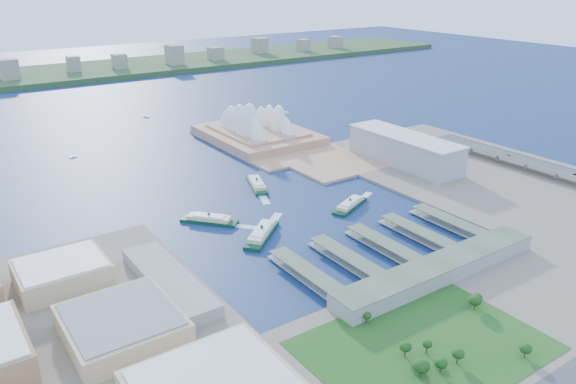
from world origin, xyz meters
TOP-DOWN VIEW (x-y plane):
  - ground at (0.00, 0.00)m, footprint 3000.00×3000.00m
  - south_land at (0.00, -210.00)m, footprint 720.00×180.00m
  - east_land at (240.00, -50.00)m, footprint 240.00×500.00m
  - peninsula at (107.50, 260.00)m, footprint 135.00×220.00m
  - far_shore at (0.00, 980.00)m, footprint 2200.00×260.00m
  - opera_house at (105.00, 280.00)m, footprint 134.00×180.00m
  - toaster_building at (195.00, 80.00)m, footprint 45.00×155.00m
  - expressway at (300.00, -60.00)m, footprint 26.00×340.00m
  - west_buildings at (-250.00, -70.00)m, footprint 200.00×280.00m
  - ferry_wharves at (14.00, -75.00)m, footprint 184.00×90.00m
  - terminal_building at (15.00, -135.00)m, footprint 200.00×28.00m
  - park at (-60.00, -190.00)m, footprint 150.00×110.00m
  - far_skyline at (0.00, 960.00)m, footprint 1900.00×140.00m
  - ferry_a at (-83.60, 63.50)m, footprint 47.25×51.49m
  - ferry_b at (4.83, 119.74)m, footprint 32.95×58.46m
  - ferry_c at (-58.47, 8.12)m, footprint 56.44×51.43m
  - ferry_d at (52.37, 14.79)m, footprint 54.97×34.26m
  - boat_b at (-136.40, 346.65)m, footprint 9.57×5.93m
  - boat_c at (232.24, 392.84)m, footprint 4.74×11.51m
  - boat_e at (22.70, 499.85)m, footprint 8.28×13.08m
  - car_b at (296.00, -82.43)m, footprint 1.30×3.72m
  - car_c at (296.00, 1.94)m, footprint 1.96×4.82m

SIDE VIEW (x-z plane):
  - ground at x=0.00m, z-range 0.00..0.00m
  - boat_b at x=-136.40m, z-range 0.00..2.44m
  - boat_c at x=232.24m, z-range 0.00..2.51m
  - south_land at x=0.00m, z-range 0.00..3.00m
  - east_land at x=240.00m, z-range 0.00..3.00m
  - peninsula at x=107.50m, z-range 0.00..3.00m
  - boat_e at x=22.70m, z-range 0.00..3.07m
  - ferry_wharves at x=14.00m, z-range 0.00..9.30m
  - ferry_d at x=52.37m, z-range 0.00..10.21m
  - ferry_a at x=-83.60m, z-range 0.00..10.55m
  - ferry_b at x=4.83m, z-range 0.00..10.76m
  - ferry_c at x=-58.47m, z-range 0.00..11.53m
  - far_shore at x=0.00m, z-range 0.00..12.00m
  - expressway at x=300.00m, z-range 3.00..14.85m
  - terminal_building at x=15.00m, z-range 3.00..15.00m
  - park at x=-60.00m, z-range 3.00..19.00m
  - car_b at x=296.00m, z-range 14.85..16.07m
  - car_c at x=296.00m, z-range 14.85..16.25m
  - west_buildings at x=-250.00m, z-range 3.00..30.00m
  - toaster_building at x=195.00m, z-range 3.00..38.00m
  - opera_house at x=105.00m, z-range 3.00..61.00m
  - far_skyline at x=0.00m, z-range 12.00..67.00m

